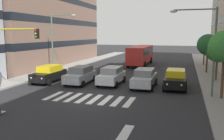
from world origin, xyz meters
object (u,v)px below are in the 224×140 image
(car_2, at_px, (112,76))
(car_3, at_px, (81,75))
(street_tree_1, at_px, (217,52))
(street_lamp_left, at_px, (206,42))
(street_tree_3, at_px, (205,46))
(street_tree_2, at_px, (208,45))
(street_lamp_right, at_px, (56,37))
(car_1, at_px, (144,78))
(bus_behind_traffic, at_px, (141,53))
(traffic_light_gantry, at_px, (7,50))
(car_0, at_px, (175,79))
(car_4, at_px, (49,74))

(car_2, distance_m, car_3, 3.12)
(street_tree_1, bearing_deg, street_lamp_left, 76.89)
(street_tree_3, bearing_deg, car_2, 61.36)
(street_lamp_left, xyz_separation_m, street_tree_2, (-1.14, -12.45, -0.76))
(street_lamp_left, distance_m, street_tree_3, 20.39)
(street_lamp_right, relative_size, street_tree_2, 1.51)
(street_tree_2, distance_m, street_tree_3, 7.88)
(street_lamp_right, bearing_deg, car_1, 158.33)
(car_3, distance_m, bus_behind_traffic, 16.72)
(traffic_light_gantry, bearing_deg, street_tree_3, -124.63)
(car_2, xyz_separation_m, street_tree_3, (-9.62, -17.61, 2.21))
(traffic_light_gantry, relative_size, street_lamp_right, 0.76)
(car_0, distance_m, street_lamp_left, 4.96)
(street_tree_3, bearing_deg, car_3, 55.10)
(car_2, relative_size, street_tree_2, 0.93)
(traffic_light_gantry, relative_size, street_lamp_left, 0.82)
(bus_behind_traffic, bearing_deg, street_lamp_left, 114.15)
(street_lamp_right, height_order, street_tree_1, street_lamp_right)
(car_1, distance_m, bus_behind_traffic, 16.57)
(car_0, distance_m, traffic_light_gantry, 14.64)
(street_lamp_left, bearing_deg, bus_behind_traffic, -65.85)
(car_4, bearing_deg, street_tree_1, -162.21)
(car_1, relative_size, street_lamp_right, 0.61)
(car_0, distance_m, car_4, 12.58)
(traffic_light_gantry, bearing_deg, car_0, -154.06)
(car_4, bearing_deg, bus_behind_traffic, -111.26)
(car_1, bearing_deg, car_4, 2.59)
(street_tree_2, bearing_deg, street_tree_3, -91.24)
(car_0, distance_m, car_2, 6.07)
(street_tree_2, bearing_deg, car_1, 58.75)
(bus_behind_traffic, relative_size, street_tree_3, 2.56)
(street_lamp_right, bearing_deg, bus_behind_traffic, -126.46)
(traffic_light_gantry, height_order, street_tree_1, traffic_light_gantry)
(car_2, distance_m, bus_behind_traffic, 15.85)
(car_1, height_order, car_2, same)
(bus_behind_traffic, distance_m, street_lamp_right, 14.58)
(bus_behind_traffic, relative_size, street_lamp_left, 1.56)
(car_0, distance_m, street_tree_2, 10.63)
(car_3, xyz_separation_m, street_tree_1, (-13.04, -5.04, 2.17))
(street_lamp_right, distance_m, street_tree_2, 18.79)
(car_1, bearing_deg, street_lamp_right, -21.67)
(car_1, height_order, street_tree_3, street_tree_3)
(street_tree_1, bearing_deg, street_tree_3, -88.45)
(street_tree_2, bearing_deg, car_0, 70.81)
(traffic_light_gantry, distance_m, street_tree_3, 28.99)
(car_0, relative_size, car_4, 1.00)
(traffic_light_gantry, height_order, street_lamp_left, street_lamp_left)
(car_1, height_order, traffic_light_gantry, traffic_light_gantry)
(street_tree_2, bearing_deg, street_lamp_right, 16.86)
(car_3, height_order, street_lamp_left, street_lamp_left)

